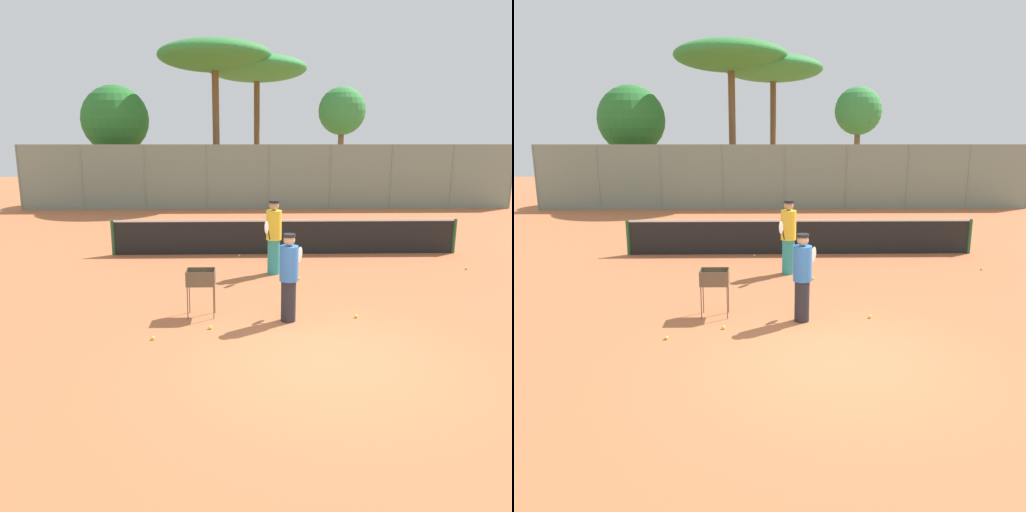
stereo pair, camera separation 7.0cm
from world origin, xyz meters
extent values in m
plane|color=#B7663D|center=(0.00, 0.00, 0.00)|extent=(80.00, 80.00, 0.00)
cylinder|color=#26592D|center=(-5.23, 7.60, 0.54)|extent=(0.10, 0.10, 1.07)
cylinder|color=#26592D|center=(5.23, 7.60, 0.54)|extent=(0.10, 0.10, 1.07)
cube|color=black|center=(0.00, 7.60, 0.51)|extent=(10.45, 0.01, 1.01)
cube|color=white|center=(0.00, 7.60, 1.04)|extent=(10.45, 0.02, 0.06)
cylinder|color=gray|center=(-12.26, 17.60, 1.59)|extent=(0.08, 0.08, 3.19)
cylinder|color=gray|center=(-9.19, 17.60, 1.59)|extent=(0.08, 0.08, 3.19)
cylinder|color=gray|center=(-6.13, 17.60, 1.59)|extent=(0.08, 0.08, 3.19)
cylinder|color=gray|center=(-3.06, 17.60, 1.59)|extent=(0.08, 0.08, 3.19)
cylinder|color=gray|center=(0.00, 17.60, 1.59)|extent=(0.08, 0.08, 3.19)
cylinder|color=gray|center=(3.06, 17.60, 1.59)|extent=(0.08, 0.08, 3.19)
cylinder|color=gray|center=(6.13, 17.60, 1.59)|extent=(0.08, 0.08, 3.19)
cylinder|color=gray|center=(9.19, 17.60, 1.59)|extent=(0.08, 0.08, 3.19)
cylinder|color=gray|center=(12.26, 17.60, 1.59)|extent=(0.08, 0.08, 3.19)
cube|color=gray|center=(0.00, 17.60, 1.59)|extent=(24.51, 0.01, 3.19)
cylinder|color=brown|center=(3.99, 19.99, 2.07)|extent=(0.31, 0.31, 4.14)
sphere|color=#388E42|center=(3.99, 19.99, 4.89)|extent=(2.50, 2.50, 2.50)
cylinder|color=brown|center=(-0.46, 22.29, 3.30)|extent=(0.33, 0.33, 6.59)
ellipsoid|color=#388E42|center=(-0.46, 22.29, 7.30)|extent=(5.63, 5.63, 1.41)
cylinder|color=brown|center=(-8.18, 20.81, 1.69)|extent=(0.41, 0.41, 3.38)
sphere|color=#28722D|center=(-8.18, 20.81, 4.47)|extent=(3.62, 3.62, 3.62)
cylinder|color=brown|center=(-2.71, 20.54, 3.46)|extent=(0.37, 0.37, 6.93)
ellipsoid|color=#338438|center=(-2.71, 20.54, 7.68)|extent=(6.02, 6.02, 1.51)
cylinder|color=teal|center=(-0.48, 5.33, 0.46)|extent=(0.32, 0.32, 0.91)
cylinder|color=yellow|center=(-0.48, 5.33, 1.29)|extent=(0.40, 0.40, 0.76)
sphere|color=tan|center=(-0.48, 5.33, 1.79)|extent=(0.25, 0.25, 0.25)
cylinder|color=black|center=(-0.48, 5.33, 1.90)|extent=(0.26, 0.26, 0.06)
cylinder|color=black|center=(-0.63, 4.98, 1.10)|extent=(0.08, 0.15, 0.27)
ellipsoid|color=silver|center=(-0.70, 4.80, 1.32)|extent=(0.18, 0.38, 0.43)
cylinder|color=#26262D|center=(-0.41, 1.82, 0.41)|extent=(0.29, 0.29, 0.81)
cylinder|color=blue|center=(-0.41, 1.82, 1.15)|extent=(0.36, 0.36, 0.68)
sphere|color=tan|center=(-0.41, 1.82, 1.60)|extent=(0.22, 0.22, 0.22)
cylinder|color=black|center=(-0.41, 1.82, 1.69)|extent=(0.23, 0.23, 0.06)
cylinder|color=black|center=(-0.24, 2.14, 0.98)|extent=(0.10, 0.14, 0.27)
ellipsoid|color=silver|center=(-0.16, 2.30, 1.20)|extent=(0.21, 0.36, 0.43)
cylinder|color=brown|center=(-2.37, 1.97, 0.33)|extent=(0.02, 0.02, 0.65)
cylinder|color=brown|center=(-1.86, 1.97, 0.33)|extent=(0.02, 0.02, 0.65)
cylinder|color=brown|center=(-2.37, 2.33, 0.33)|extent=(0.02, 0.02, 0.65)
cylinder|color=brown|center=(-1.86, 2.33, 0.33)|extent=(0.02, 0.02, 0.65)
cube|color=brown|center=(-2.12, 2.15, 0.66)|extent=(0.55, 0.40, 0.01)
cube|color=brown|center=(-2.12, 1.95, 0.80)|extent=(0.55, 0.01, 0.30)
cube|color=brown|center=(-2.12, 2.35, 0.80)|extent=(0.55, 0.01, 0.30)
cube|color=brown|center=(-2.39, 2.15, 0.80)|extent=(0.01, 0.40, 0.30)
cube|color=brown|center=(-1.84, 2.15, 0.80)|extent=(0.01, 0.40, 0.30)
sphere|color=#D1E54C|center=(-1.91, 2.11, 0.70)|extent=(0.07, 0.07, 0.07)
sphere|color=#D1E54C|center=(-2.01, 2.07, 0.75)|extent=(0.07, 0.07, 0.07)
sphere|color=#D1E54C|center=(-2.07, 2.17, 0.75)|extent=(0.07, 0.07, 0.07)
sphere|color=#D1E54C|center=(-1.97, 2.16, 0.75)|extent=(0.07, 0.07, 0.07)
sphere|color=#D1E54C|center=(-1.93, 2.03, 0.70)|extent=(0.07, 0.07, 0.07)
sphere|color=#D1E54C|center=(-2.12, 2.09, 0.75)|extent=(0.07, 0.07, 0.07)
sphere|color=#D1E54C|center=(-2.18, 2.22, 0.70)|extent=(0.07, 0.07, 0.07)
sphere|color=#D1E54C|center=(-2.28, 2.05, 0.75)|extent=(0.07, 0.07, 0.07)
sphere|color=#D1E54C|center=(-2.28, 2.07, 0.70)|extent=(0.07, 0.07, 0.07)
sphere|color=#D1E54C|center=(-2.20, 2.28, 0.70)|extent=(0.07, 0.07, 0.07)
sphere|color=#D1E54C|center=(-1.99, 2.04, 0.70)|extent=(0.07, 0.07, 0.07)
sphere|color=#D1E54C|center=(0.11, 4.71, 0.03)|extent=(0.07, 0.07, 0.07)
sphere|color=#D1E54C|center=(-1.40, 7.27, 0.03)|extent=(0.07, 0.07, 0.07)
sphere|color=#D1E54C|center=(0.95, 1.95, 0.03)|extent=(0.07, 0.07, 0.07)
sphere|color=#D1E54C|center=(-1.90, 1.43, 0.03)|extent=(0.07, 0.07, 0.07)
sphere|color=#D1E54C|center=(4.77, 5.58, 0.03)|extent=(0.07, 0.07, 0.07)
sphere|color=#D1E54C|center=(-2.66, 4.62, 0.03)|extent=(0.07, 0.07, 0.07)
sphere|color=#D1E54C|center=(-2.88, 0.94, 0.03)|extent=(0.07, 0.07, 0.07)
camera|label=1|loc=(-1.28, -7.32, 3.46)|focal=35.00mm
camera|label=2|loc=(-1.21, -7.33, 3.46)|focal=35.00mm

